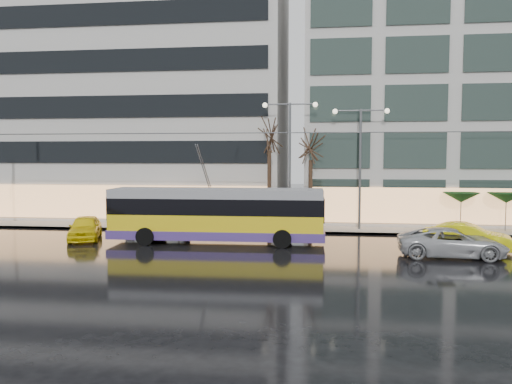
% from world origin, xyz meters
% --- Properties ---
extents(ground, '(140.00, 140.00, 0.00)m').
position_xyz_m(ground, '(0.00, 0.00, 0.00)').
color(ground, black).
rests_on(ground, ground).
extents(sidewalk, '(80.00, 10.00, 0.15)m').
position_xyz_m(sidewalk, '(2.00, 14.00, 0.07)').
color(sidewalk, gray).
rests_on(sidewalk, ground).
extents(kerb, '(80.00, 0.10, 0.15)m').
position_xyz_m(kerb, '(2.00, 9.05, 0.07)').
color(kerb, slate).
rests_on(kerb, ground).
extents(building_left, '(34.00, 14.00, 22.00)m').
position_xyz_m(building_left, '(-16.00, 19.00, 11.15)').
color(building_left, '#BCB9B4').
rests_on(building_left, sidewalk).
extents(building_right, '(32.00, 14.00, 25.00)m').
position_xyz_m(building_right, '(19.00, 19.00, 12.65)').
color(building_right, '#BCB9B4').
rests_on(building_right, sidewalk).
extents(trolleybus, '(13.13, 5.17, 6.06)m').
position_xyz_m(trolleybus, '(-2.13, 4.67, 1.64)').
color(trolleybus, yellow).
rests_on(trolleybus, ground).
extents(catenary, '(42.24, 5.12, 7.00)m').
position_xyz_m(catenary, '(1.00, 7.94, 4.25)').
color(catenary, '#595B60').
rests_on(catenary, ground).
extents(bus_shelter, '(4.20, 1.60, 2.51)m').
position_xyz_m(bus_shelter, '(-8.38, 10.69, 1.96)').
color(bus_shelter, '#595B60').
rests_on(bus_shelter, sidewalk).
extents(street_lamp_near, '(3.96, 0.36, 9.03)m').
position_xyz_m(street_lamp_near, '(2.00, 10.80, 5.99)').
color(street_lamp_near, '#595B60').
rests_on(street_lamp_near, sidewalk).
extents(street_lamp_far, '(3.96, 0.36, 8.53)m').
position_xyz_m(street_lamp_far, '(7.00, 10.80, 5.71)').
color(street_lamp_far, '#595B60').
rests_on(street_lamp_far, sidewalk).
extents(tree_a, '(3.20, 3.20, 8.40)m').
position_xyz_m(tree_a, '(0.50, 11.00, 7.09)').
color(tree_a, black).
rests_on(tree_a, sidewalk).
extents(tree_b, '(3.20, 3.20, 7.70)m').
position_xyz_m(tree_b, '(3.50, 11.20, 6.40)').
color(tree_b, black).
rests_on(tree_b, sidewalk).
extents(parasol_a, '(2.50, 2.50, 2.65)m').
position_xyz_m(parasol_a, '(14.00, 11.00, 2.45)').
color(parasol_a, '#595B60').
rests_on(parasol_a, sidewalk).
extents(parasol_b, '(2.50, 2.50, 2.65)m').
position_xyz_m(parasol_b, '(17.00, 11.00, 2.45)').
color(parasol_b, '#595B60').
rests_on(parasol_b, sidewalk).
extents(taxi_a, '(3.23, 4.89, 1.55)m').
position_xyz_m(taxi_a, '(-10.74, 4.82, 0.77)').
color(taxi_a, yellow).
rests_on(taxi_a, ground).
extents(taxi_b, '(5.03, 2.96, 1.56)m').
position_xyz_m(taxi_b, '(12.43, 3.92, 0.78)').
color(taxi_b, yellow).
rests_on(taxi_b, ground).
extents(sedan_silver, '(5.66, 2.82, 1.54)m').
position_xyz_m(sedan_silver, '(11.10, 1.94, 0.77)').
color(sedan_silver, '#A9A9AD').
rests_on(sedan_silver, ground).
extents(pedestrian_a, '(1.10, 1.12, 2.19)m').
position_xyz_m(pedestrian_a, '(-5.60, 10.50, 1.61)').
color(pedestrian_a, black).
rests_on(pedestrian_a, sidewalk).
extents(pedestrian_b, '(0.95, 0.90, 1.55)m').
position_xyz_m(pedestrian_b, '(-5.39, 9.56, 0.92)').
color(pedestrian_b, black).
rests_on(pedestrian_b, sidewalk).
extents(pedestrian_c, '(1.29, 1.15, 2.11)m').
position_xyz_m(pedestrian_c, '(-9.09, 11.39, 1.26)').
color(pedestrian_c, black).
rests_on(pedestrian_c, sidewalk).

